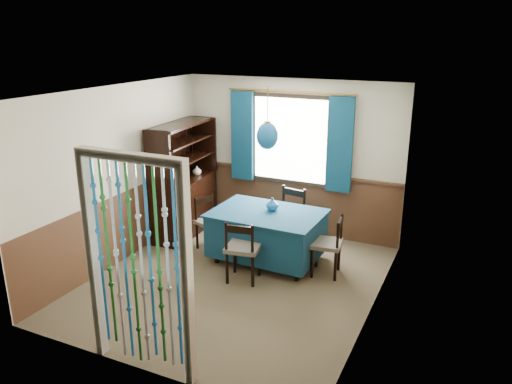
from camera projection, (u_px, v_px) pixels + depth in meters
The scene contains 22 objects.
floor at pixel (235, 281), 6.65m from camera, with size 4.00×4.00×0.00m, color brown.
ceiling at pixel (232, 92), 5.88m from camera, with size 4.00×4.00×0.00m, color silver.
wall_back at pixel (291, 158), 7.99m from camera, with size 3.60×3.60×0.00m, color beige.
wall_front at pixel (132, 253), 4.54m from camera, with size 3.60×3.60×0.00m, color beige.
wall_left at pixel (120, 176), 6.99m from camera, with size 4.00×4.00×0.00m, color beige.
wall_right at pixel (377, 213), 5.54m from camera, with size 4.00×4.00×0.00m, color beige.
wainscot_back at pixel (290, 202), 8.21m from camera, with size 3.60×3.60×0.00m, color #4B2E1C.
wainscot_front at pixel (139, 324), 4.78m from camera, with size 3.60×3.60×0.00m, color #4B2E1C.
wainscot_left at pixel (125, 226), 7.21m from camera, with size 4.00×4.00×0.00m, color #4B2E1C.
wainscot_right at pixel (371, 274), 5.77m from camera, with size 4.00×4.00×0.00m, color #4B2E1C.
window at pixel (290, 140), 7.85m from camera, with size 1.32×0.12×1.42m, color black.
doorway at pixel (138, 270), 4.65m from camera, with size 1.16×0.12×2.18m, color silver, non-canonical shape.
dining_table at pixel (267, 233), 7.13m from camera, with size 1.57×1.11×0.74m.
chair_near at pixel (243, 249), 6.54m from camera, with size 0.49×0.48×0.87m.
chair_far at pixel (288, 216), 7.63m from camera, with size 0.52×0.50×0.91m.
chair_left at pixel (210, 221), 7.56m from camera, with size 0.49×0.51×0.81m.
chair_right at pixel (329, 244), 6.72m from camera, with size 0.44×0.46×0.83m.
sideboard at pixel (184, 196), 8.11m from camera, with size 0.58×1.42×1.82m.
pendant_lamp at pixel (268, 136), 6.69m from camera, with size 0.30×0.30×0.84m.
vase_table at pixel (272, 205), 7.09m from camera, with size 0.16×0.16×0.17m, color #14538A.
bowl_shelf at pixel (174, 163), 7.60m from camera, with size 0.20×0.20×0.05m, color beige.
vase_sideboard at pixel (197, 170), 8.25m from camera, with size 0.16×0.16×0.16m, color beige.
Camera 1 is at (2.78, -5.28, 3.17)m, focal length 35.00 mm.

